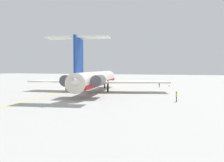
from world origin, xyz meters
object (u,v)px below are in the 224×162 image
Objects in this scene: ground_crew_near_tail at (159,84)px; main_jetliner at (96,79)px; ground_crew_near_nose at (177,95)px; safety_cone_nose at (169,86)px.

main_jetliner is at bearing 164.80° from ground_crew_near_tail.
safety_cone_nose is at bearing -100.56° from ground_crew_near_nose.
ground_crew_near_nose is at bearing 9.55° from safety_cone_nose.
safety_cone_nose is at bearing -14.98° from ground_crew_near_tail.
main_jetliner is 28.80m from safety_cone_nose.
safety_cone_nose is at bearing -41.26° from main_jetliner.
ground_crew_near_tail is at bearing -41.30° from main_jetliner.
ground_crew_near_tail is 3.02× the size of safety_cone_nose.
ground_crew_near_tail is at bearing -95.08° from ground_crew_near_nose.
ground_crew_near_tail is (-30.96, -8.32, -0.08)m from ground_crew_near_nose.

